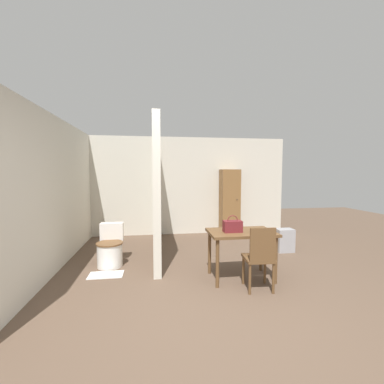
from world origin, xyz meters
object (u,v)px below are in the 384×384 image
Objects in this scene: dining_table at (241,238)px; space_heater at (285,240)px; toilet at (110,249)px; handbag at (233,226)px; wooden_cabinet at (230,202)px; wooden_chair at (260,256)px.

dining_table is 1.78m from space_heater.
toilet is 3.36m from space_heater.
dining_table reaches higher than toilet.
handbag is 0.16× the size of wooden_cabinet.
dining_table is 0.24m from handbag.
toilet is (-2.04, 0.86, -0.34)m from dining_table.
toilet is at bearing 154.65° from handbag.
wooden_cabinet is at bearing 76.82° from dining_table.
space_heater is at bearing 40.83° from dining_table.
space_heater is (0.67, -1.59, -0.61)m from wooden_cabinet.
wooden_cabinet reaches higher than dining_table.
handbag is (1.89, -0.89, 0.52)m from toilet.
wooden_cabinet is (0.64, 2.73, 0.22)m from dining_table.
dining_table is at bearing -139.17° from space_heater.
wooden_chair is (0.11, -0.44, -0.15)m from dining_table.
wooden_chair is 2.51m from toilet.
handbag reaches higher than toilet.
handbag is at bearing 126.80° from wooden_chair.
wooden_chair is 1.91× the size of space_heater.
dining_table is 2.11× the size of space_heater.
dining_table is at bearing 12.57° from handbag.
wooden_cabinet is at bearing 84.91° from wooden_chair.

